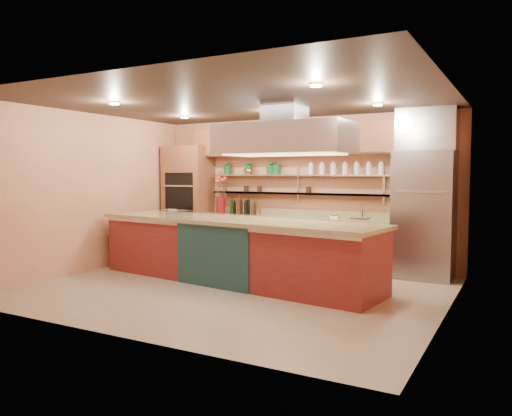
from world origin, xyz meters
The scene contains 21 objects.
floor centered at (0.00, 0.00, -0.01)m, with size 6.00×5.00×0.02m, color gray.
ceiling centered at (0.00, 0.00, 2.80)m, with size 6.00×5.00×0.02m, color black.
wall_back centered at (0.00, 2.50, 1.40)m, with size 6.00×0.04×2.80m, color tan.
wall_front centered at (0.00, -2.50, 1.40)m, with size 6.00×0.04×2.80m, color tan.
wall_left centered at (-3.00, 0.00, 1.40)m, with size 0.04×5.00×2.80m, color tan.
wall_right centered at (3.00, 0.00, 1.40)m, with size 0.04×5.00×2.80m, color tan.
oven_stack centered at (-2.45, 2.18, 1.15)m, with size 0.95×0.64×2.30m, color brown.
refrigerator centered at (2.35, 2.14, 1.05)m, with size 0.95×0.72×2.10m, color gray.
back_counter centered at (-0.05, 2.20, 0.47)m, with size 3.84×0.64×0.93m, color tan.
wall_shelf_lower centered at (-0.05, 2.37, 1.35)m, with size 3.60×0.26×0.03m, color #AFB1B7.
wall_shelf_upper centered at (-0.05, 2.37, 1.70)m, with size 3.60×0.26×0.03m, color #AFB1B7.
upper_cabinets centered at (0.00, 2.32, 2.35)m, with size 4.60×0.36×0.55m, color brown.
range_hood centered at (0.63, 0.40, 2.25)m, with size 2.00×1.00×0.45m, color #AFB1B7.
ceiling_downlights centered at (0.00, 0.20, 2.77)m, with size 4.00×2.80×0.02m, color #FFE5A5.
island centered at (-0.27, 0.40, 0.51)m, with size 4.86×1.06×1.01m, color maroon.
flower_vase centered at (-1.62, 2.15, 1.10)m, with size 0.19×0.19×0.33m, color maroon.
oil_bottle_cluster centered at (-1.02, 2.15, 1.05)m, with size 0.75×0.21×0.24m, color black.
kitchen_scale centered at (0.81, 2.15, 0.97)m, with size 0.16×0.12×0.09m, color silver.
bar_faucet centered at (1.29, 2.25, 1.05)m, with size 0.03×0.03×0.24m, color white.
copper_kettle centered at (-1.08, 2.37, 1.78)m, with size 0.16×0.16×0.13m, color orange.
green_canister centered at (-0.47, 2.37, 1.81)m, with size 0.15×0.15×0.19m, color #0F4921.
Camera 1 is at (3.82, -6.37, 1.74)m, focal length 35.00 mm.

